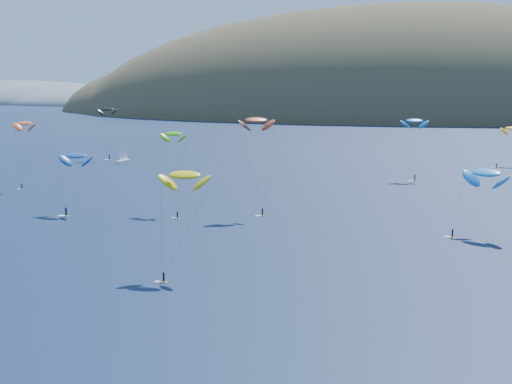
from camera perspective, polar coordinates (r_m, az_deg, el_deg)
name	(u,v)px	position (r m, az deg, el deg)	size (l,w,h in m)	color
island	(432,127)	(627.41, 13.92, 5.06)	(730.00, 300.00, 210.00)	#3D3526
headland	(31,104)	(940.36, -17.56, 6.69)	(460.00, 250.00, 60.00)	slate
sailboat	(123,160)	(278.45, -10.57, 2.54)	(9.59, 8.23, 11.68)	silver
kitesurfer_1	(24,123)	(222.94, -18.04, 5.25)	(8.38, 8.01, 21.23)	yellow
kitesurfer_2	(184,175)	(121.18, -5.74, 1.36)	(8.85, 10.93, 18.86)	yellow
kitesurfer_3	(174,134)	(177.11, -6.62, 4.64)	(8.72, 13.40, 20.80)	yellow
kitesurfer_4	(415,121)	(235.62, 12.57, 5.58)	(8.98, 8.94, 21.03)	yellow
kitesurfer_5	(486,173)	(156.06, 17.95, 1.48)	(12.89, 11.17, 15.99)	yellow
kitesurfer_9	(256,120)	(171.70, 0.03, 5.77)	(9.39, 8.63, 24.89)	yellow
kitesurfer_10	(76,156)	(179.28, -14.21, 2.83)	(9.26, 9.70, 16.25)	yellow
kitesurfer_11	(512,128)	(281.46, 19.81, 4.82)	(11.07, 14.24, 15.93)	yellow
kitesurfer_12	(107,109)	(290.55, -11.82, 6.49)	(8.24, 6.13, 21.97)	yellow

